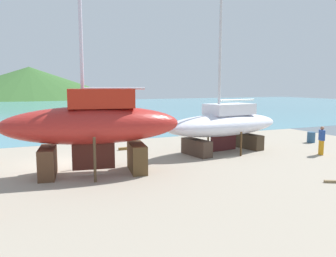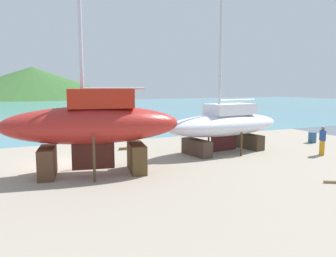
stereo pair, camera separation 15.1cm
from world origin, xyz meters
TOP-DOWN VIEW (x-y plane):
  - ground_plane at (0.00, -4.56)m, footprint 43.90×43.90m
  - sea_water at (0.00, 42.34)m, footprint 175.61×72.07m
  - headland_hill at (1.73, 106.78)m, footprint 123.57×123.57m
  - sailboat_large_starboard at (9.72, -0.65)m, footprint 8.89×3.99m
  - sailboat_far_slipway at (1.09, -2.69)m, footprint 8.60×3.98m
  - worker at (14.55, -3.90)m, footprint 0.43×0.50m
  - barrel_rust_far at (17.51, -0.40)m, footprint 0.80×0.80m
  - timber_plank_far at (4.53, 2.48)m, footprint 1.64×0.22m

SIDE VIEW (x-z plane):
  - ground_plane at x=0.00m, z-range 0.00..0.00m
  - sea_water at x=0.00m, z-range 0.00..0.00m
  - headland_hill at x=1.73m, z-range -10.51..10.51m
  - timber_plank_far at x=4.53m, z-range 0.00..0.16m
  - barrel_rust_far at x=17.51m, z-range 0.00..0.78m
  - worker at x=14.55m, z-range 0.03..1.77m
  - sailboat_large_starboard at x=9.72m, z-range -4.65..8.16m
  - sailboat_far_slipway at x=1.09m, z-range -5.19..9.89m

